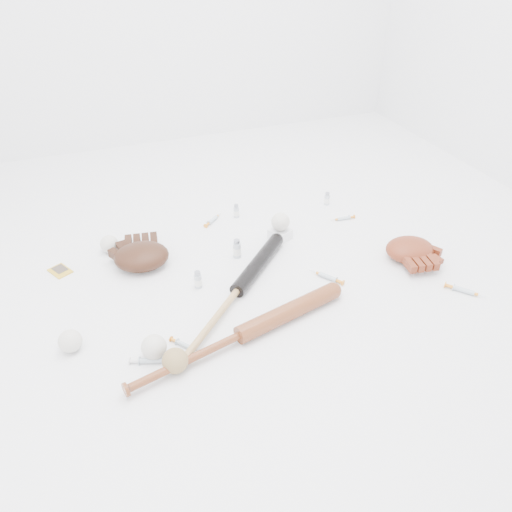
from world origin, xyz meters
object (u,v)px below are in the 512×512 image
object	(u,v)px
bat_dark	(238,290)
glove_dark	(142,256)
bat_wood	(241,335)
pedestal	(280,234)

from	to	relation	value
bat_dark	glove_dark	bearing A→B (deg)	87.93
bat_dark	bat_wood	xyz separation A→B (m)	(-0.07, -0.23, 0.00)
bat_dark	pedestal	world-z (taller)	bat_dark
pedestal	bat_dark	bearing A→B (deg)	-134.37
bat_dark	pedestal	distance (m)	0.43
bat_dark	pedestal	xyz separation A→B (m)	(0.30, 0.31, -0.01)
bat_wood	pedestal	distance (m)	0.65
bat_dark	glove_dark	xyz separation A→B (m)	(-0.29, 0.32, 0.02)
bat_dark	bat_wood	world-z (taller)	bat_wood
bat_dark	glove_dark	distance (m)	0.43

